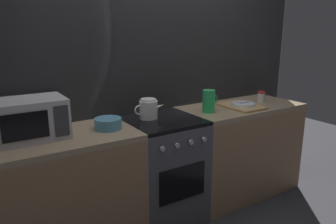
% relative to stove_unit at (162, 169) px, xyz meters
% --- Properties ---
extents(ground_plane, '(8.00, 8.00, 0.00)m').
position_rel_stove_unit_xyz_m(ground_plane, '(0.00, 0.00, -0.45)').
color(ground_plane, '#2D2D33').
extents(back_wall, '(3.60, 0.05, 2.40)m').
position_rel_stove_unit_xyz_m(back_wall, '(0.00, 0.32, 0.75)').
color(back_wall, gray).
rests_on(back_wall, ground_plane).
extents(counter_left, '(1.20, 0.60, 0.90)m').
position_rel_stove_unit_xyz_m(counter_left, '(-0.90, 0.00, 0.00)').
color(counter_left, '#997251').
rests_on(counter_left, ground_plane).
extents(stove_unit, '(0.60, 0.63, 0.90)m').
position_rel_stove_unit_xyz_m(stove_unit, '(0.00, 0.00, 0.00)').
color(stove_unit, '#4C4C51').
rests_on(stove_unit, ground_plane).
extents(counter_right, '(1.20, 0.60, 0.90)m').
position_rel_stove_unit_xyz_m(counter_right, '(0.90, 0.00, 0.00)').
color(counter_right, '#997251').
rests_on(counter_right, ground_plane).
extents(microwave, '(0.46, 0.35, 0.27)m').
position_rel_stove_unit_xyz_m(microwave, '(-1.00, 0.07, 0.59)').
color(microwave, '#B2B2B7').
rests_on(microwave, counter_left).
extents(kettle, '(0.28, 0.15, 0.17)m').
position_rel_stove_unit_xyz_m(kettle, '(-0.09, 0.07, 0.53)').
color(kettle, white).
rests_on(kettle, stove_unit).
extents(mixing_bowl, '(0.20, 0.20, 0.08)m').
position_rel_stove_unit_xyz_m(mixing_bowl, '(-0.48, -0.01, 0.49)').
color(mixing_bowl, teal).
rests_on(mixing_bowl, counter_left).
extents(pitcher, '(0.16, 0.11, 0.20)m').
position_rel_stove_unit_xyz_m(pitcher, '(0.46, -0.03, 0.55)').
color(pitcher, green).
rests_on(pitcher, counter_right).
extents(dish_pile, '(0.30, 0.40, 0.06)m').
position_rel_stove_unit_xyz_m(dish_pile, '(0.84, -0.06, 0.47)').
color(dish_pile, tan).
rests_on(dish_pile, counter_right).
extents(spice_jar, '(0.08, 0.08, 0.10)m').
position_rel_stove_unit_xyz_m(spice_jar, '(1.19, 0.01, 0.50)').
color(spice_jar, silver).
rests_on(spice_jar, counter_right).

